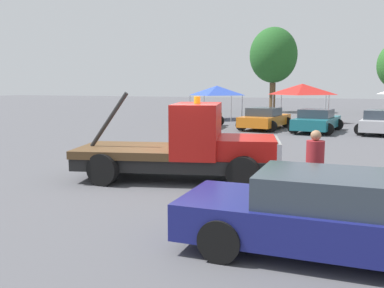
% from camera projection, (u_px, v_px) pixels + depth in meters
% --- Properties ---
extents(ground_plane, '(160.00, 160.00, 0.00)m').
position_uv_depth(ground_plane, '(176.00, 179.00, 12.40)').
color(ground_plane, '#545459').
extents(tow_truck, '(6.07, 3.39, 2.51)m').
position_uv_depth(tow_truck, '(188.00, 147.00, 12.23)').
color(tow_truck, black).
rests_on(tow_truck, ground).
extents(foreground_car, '(5.32, 2.01, 1.34)m').
position_uv_depth(foreground_car, '(344.00, 217.00, 6.70)').
color(foreground_car, navy).
rests_on(foreground_car, ground).
extents(person_near_truck, '(0.39, 0.39, 1.74)m').
position_uv_depth(person_near_truck, '(315.00, 164.00, 9.27)').
color(person_near_truck, '#38383D').
rests_on(person_near_truck, ground).
extents(parked_car_tan, '(2.68, 4.55, 1.34)m').
position_uv_depth(parked_car_tan, '(200.00, 118.00, 27.20)').
color(parked_car_tan, tan).
rests_on(parked_car_tan, ground).
extents(parked_car_orange, '(2.94, 4.71, 1.34)m').
position_uv_depth(parked_car_orange, '(265.00, 119.00, 26.28)').
color(parked_car_orange, orange).
rests_on(parked_car_orange, ground).
extents(parked_car_teal, '(2.89, 4.84, 1.34)m').
position_uv_depth(parked_car_teal, '(317.00, 121.00, 24.74)').
color(parked_car_teal, '#196670').
rests_on(parked_car_teal, ground).
extents(parked_car_silver, '(2.81, 4.55, 1.34)m').
position_uv_depth(parked_car_silver, '(381.00, 122.00, 23.77)').
color(parked_car_silver, '#B7B7BC').
rests_on(parked_car_silver, ground).
extents(canopy_tent_blue, '(3.35, 3.35, 2.65)m').
position_uv_depth(canopy_tent_blue, '(217.00, 91.00, 33.58)').
color(canopy_tent_blue, '#9E9EA3').
rests_on(canopy_tent_blue, ground).
extents(canopy_tent_red, '(3.61, 3.61, 2.80)m').
position_uv_depth(canopy_tent_red, '(302.00, 89.00, 30.83)').
color(canopy_tent_red, '#9E9EA3').
rests_on(canopy_tent_red, ground).
extents(tree_center, '(4.67, 4.67, 8.35)m').
position_uv_depth(tree_center, '(273.00, 55.00, 42.20)').
color(tree_center, brown).
rests_on(tree_center, ground).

